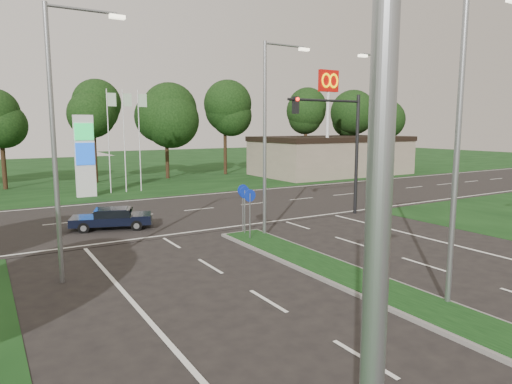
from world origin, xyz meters
TOP-DOWN VIEW (x-y plane):
  - verge_far at (0.00, 55.00)m, footprint 160.00×50.00m
  - cross_road at (0.00, 24.00)m, footprint 160.00×12.00m
  - median_kerb at (0.00, 4.00)m, footprint 2.00×26.00m
  - commercial_building at (22.00, 36.00)m, footprint 16.00×9.00m
  - streetlight_median_near at (1.00, 6.00)m, footprint 2.53×0.22m
  - streetlight_median_far at (1.00, 16.00)m, footprint 2.53×0.22m
  - streetlight_left_near at (-8.30, 0.00)m, footprint 2.53×0.22m
  - streetlight_left_far at (-8.30, 14.00)m, footprint 2.53×0.22m
  - streetlight_right_far at (8.80, 16.00)m, footprint 2.53×0.22m
  - traffic_signal at (7.19, 18.00)m, footprint 5.10×0.42m
  - median_signs at (0.00, 16.40)m, footprint 1.16×1.76m
  - gas_pylon at (-3.79, 33.05)m, footprint 5.80×1.26m
  - mcdonalds_sign at (18.00, 31.97)m, footprint 2.20×0.47m
  - treeline_far at (0.10, 39.93)m, footprint 6.00×6.00m
  - navy_sedan at (-5.06, 21.24)m, footprint 4.21×2.76m

SIDE VIEW (x-z plane):
  - verge_far at x=0.00m, z-range -0.01..0.01m
  - cross_road at x=0.00m, z-range -0.01..0.01m
  - median_kerb at x=0.00m, z-range 0.00..0.12m
  - navy_sedan at x=-5.06m, z-range 0.04..1.11m
  - median_signs at x=0.00m, z-range 0.52..2.90m
  - commercial_building at x=22.00m, z-range 0.00..4.00m
  - gas_pylon at x=-3.79m, z-range -0.80..7.20m
  - traffic_signal at x=7.19m, z-range 1.15..8.15m
  - streetlight_median_near at x=1.00m, z-range 0.58..9.58m
  - streetlight_median_far at x=1.00m, z-range 0.58..9.58m
  - streetlight_left_near at x=-8.30m, z-range 0.58..9.58m
  - streetlight_left_far at x=-8.30m, z-range 0.58..9.58m
  - streetlight_right_far at x=8.80m, z-range 0.58..9.58m
  - treeline_far at x=0.10m, z-range 1.88..11.78m
  - mcdonalds_sign at x=18.00m, z-range 2.79..13.19m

